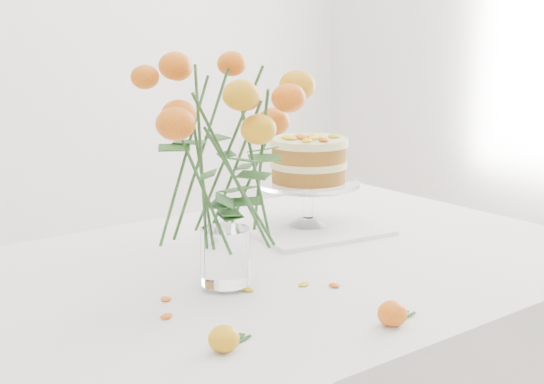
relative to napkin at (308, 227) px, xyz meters
The scene contains 11 objects.
table 0.30m from the napkin, 147.63° to the right, with size 1.43×0.93×0.76m.
napkin is the anchor object (origin of this frame).
cake_stand 0.15m from the napkin, behind, with size 0.24×0.24×0.21m.
rose_vase 0.51m from the napkin, 150.70° to the right, with size 0.31×0.31×0.45m.
loose_rose_near 0.70m from the napkin, 140.94° to the right, with size 0.08×0.05×0.04m.
loose_rose_far 0.60m from the napkin, 117.63° to the right, with size 0.09×0.05×0.04m.
stray_petal_a 0.44m from the napkin, 145.03° to the right, with size 0.03×0.02×0.00m, color yellow.
stray_petal_b 0.40m from the napkin, 131.89° to the right, with size 0.03×0.02×0.00m, color yellow.
stray_petal_c 0.40m from the napkin, 123.83° to the right, with size 0.03×0.02×0.00m, color yellow.
stray_petal_d 0.54m from the napkin, 157.89° to the right, with size 0.03×0.02×0.00m, color yellow.
stray_petal_e 0.61m from the napkin, 153.21° to the right, with size 0.03×0.02×0.00m, color yellow.
Camera 1 is at (-0.89, -1.15, 1.23)m, focal length 50.00 mm.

